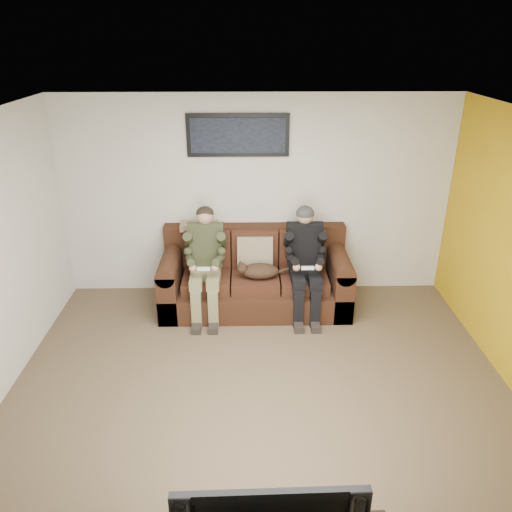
{
  "coord_description": "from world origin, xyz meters",
  "views": [
    {
      "loc": [
        -0.12,
        -3.9,
        3.26
      ],
      "look_at": [
        -0.03,
        1.2,
        0.95
      ],
      "focal_mm": 35.0,
      "sensor_mm": 36.0,
      "label": 1
    }
  ],
  "objects_px": {
    "framed_poster": "(238,135)",
    "sofa": "(255,277)",
    "cat": "(258,271)",
    "person_left": "(205,256)",
    "person_right": "(305,255)"
  },
  "relations": [
    {
      "from": "person_right",
      "to": "person_left",
      "type": "bearing_deg",
      "value": -179.98
    },
    {
      "from": "person_right",
      "to": "cat",
      "type": "xyz_separation_m",
      "value": [
        -0.57,
        -0.04,
        -0.19
      ]
    },
    {
      "from": "person_left",
      "to": "cat",
      "type": "xyz_separation_m",
      "value": [
        0.64,
        -0.04,
        -0.18
      ]
    },
    {
      "from": "framed_poster",
      "to": "sofa",
      "type": "bearing_deg",
      "value": -62.37
    },
    {
      "from": "person_left",
      "to": "cat",
      "type": "distance_m",
      "value": 0.67
    },
    {
      "from": "sofa",
      "to": "person_right",
      "type": "distance_m",
      "value": 0.75
    },
    {
      "from": "sofa",
      "to": "cat",
      "type": "xyz_separation_m",
      "value": [
        0.04,
        -0.24,
        0.21
      ]
    },
    {
      "from": "person_left",
      "to": "person_right",
      "type": "height_order",
      "value": "person_right"
    },
    {
      "from": "sofa",
      "to": "person_left",
      "type": "distance_m",
      "value": 0.75
    },
    {
      "from": "cat",
      "to": "framed_poster",
      "type": "relative_size",
      "value": 0.53
    },
    {
      "from": "sofa",
      "to": "cat",
      "type": "bearing_deg",
      "value": -80.92
    },
    {
      "from": "person_left",
      "to": "sofa",
      "type": "bearing_deg",
      "value": 18.03
    },
    {
      "from": "cat",
      "to": "person_left",
      "type": "bearing_deg",
      "value": 176.5
    },
    {
      "from": "person_right",
      "to": "framed_poster",
      "type": "xyz_separation_m",
      "value": [
        -0.81,
        0.58,
        1.34
      ]
    },
    {
      "from": "sofa",
      "to": "framed_poster",
      "type": "relative_size",
      "value": 1.88
    }
  ]
}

